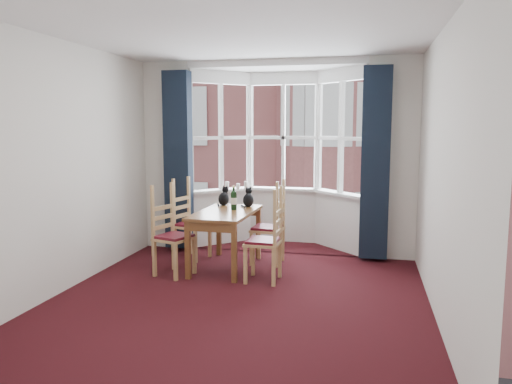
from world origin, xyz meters
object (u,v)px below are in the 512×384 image
(candle_short, at_px, (238,187))
(dining_table, at_px, (226,219))
(chair_right_far, at_px, (274,229))
(cat_left, at_px, (224,198))
(wine_bottle, at_px, (234,199))
(candle_tall, at_px, (227,186))
(chair_left_far, at_px, (187,225))
(chair_right_near, at_px, (271,243))
(chair_left_near, at_px, (169,237))
(candle_extra, at_px, (246,185))
(cat_right, at_px, (248,199))

(candle_short, bearing_deg, dining_table, -82.34)
(dining_table, relative_size, chair_right_far, 1.42)
(cat_left, height_order, wine_bottle, wine_bottle)
(candle_tall, xyz_separation_m, candle_short, (0.17, 0.03, -0.01))
(chair_left_far, bearing_deg, chair_right_near, -31.09)
(chair_left_near, xyz_separation_m, candle_short, (0.44, 1.77, 0.44))
(chair_left_near, distance_m, cat_left, 1.09)
(chair_right_near, bearing_deg, candle_short, 115.77)
(chair_left_far, xyz_separation_m, candle_tall, (0.32, 0.95, 0.46))
(chair_right_near, relative_size, wine_bottle, 2.90)
(chair_left_far, height_order, candle_extra, candle_extra)
(dining_table, distance_m, cat_left, 0.54)
(dining_table, xyz_separation_m, candle_tall, (-0.35, 1.31, 0.28))
(chair_left_near, relative_size, candle_short, 9.84)
(cat_right, bearing_deg, candle_short, 112.88)
(cat_right, bearing_deg, chair_left_near, -133.56)
(chair_right_near, xyz_separation_m, wine_bottle, (-0.61, 0.60, 0.42))
(chair_right_near, xyz_separation_m, candle_short, (-0.87, 1.80, 0.44))
(candle_short, distance_m, candle_extra, 0.12)
(candle_extra, bearing_deg, chair_right_far, -58.23)
(chair_left_far, xyz_separation_m, candle_short, (0.49, 0.98, 0.44))
(candle_short, bearing_deg, wine_bottle, -78.02)
(chair_right_far, height_order, wine_bottle, wine_bottle)
(cat_right, bearing_deg, cat_left, 173.24)
(chair_right_far, height_order, candle_short, candle_short)
(cat_left, relative_size, wine_bottle, 0.89)
(chair_right_far, bearing_deg, wine_bottle, -160.46)
(candle_tall, bearing_deg, candle_extra, 9.77)
(chair_right_far, distance_m, candle_tall, 1.44)
(cat_left, bearing_deg, chair_right_near, -47.72)
(cat_left, bearing_deg, candle_tall, 102.88)
(chair_left_near, relative_size, cat_right, 3.28)
(chair_left_far, distance_m, cat_right, 0.96)
(cat_left, xyz_separation_m, cat_right, (0.36, -0.04, -0.00))
(chair_right_near, xyz_separation_m, candle_tall, (-1.04, 1.77, 0.46))
(candle_short, bearing_deg, chair_left_near, -103.95)
(dining_table, xyz_separation_m, chair_left_near, (-0.62, -0.43, -0.18))
(wine_bottle, height_order, candle_tall, wine_bottle)
(dining_table, distance_m, cat_right, 0.52)
(dining_table, distance_m, chair_left_near, 0.78)
(cat_right, height_order, candle_tall, cat_right)
(chair_left_far, bearing_deg, chair_right_far, -1.97)
(chair_left_near, height_order, cat_left, cat_left)
(chair_right_far, height_order, candle_tall, candle_tall)
(dining_table, bearing_deg, candle_short, 97.66)
(cat_right, bearing_deg, chair_right_near, -61.42)
(candle_extra, bearing_deg, cat_right, -74.15)
(candle_extra, bearing_deg, candle_tall, -170.23)
(chair_left_near, height_order, candle_extra, candle_extra)
(chair_right_near, relative_size, candle_extra, 7.09)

